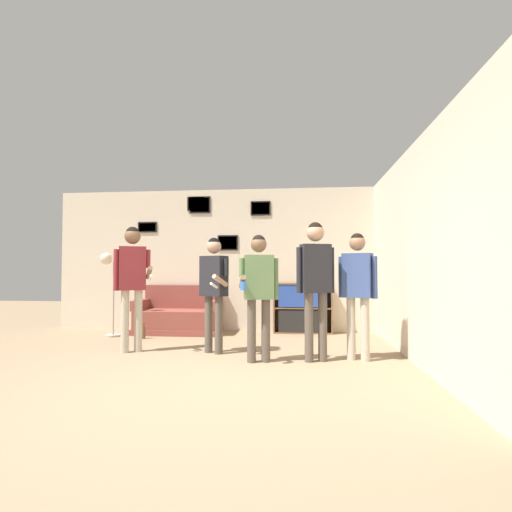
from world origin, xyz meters
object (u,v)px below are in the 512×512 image
Objects in this scene: floor_lamp at (114,266)px; person_spectator_near_bookshelf at (316,275)px; couch at (179,317)px; person_player_foreground_left at (132,274)px; person_player_foreground_center at (214,282)px; person_spectator_far_right at (358,282)px; person_watcher_holding_cup at (259,284)px; bottle_on_floor at (144,332)px; bookshelf at (303,308)px.

person_spectator_near_bookshelf is (3.42, -1.57, -0.12)m from floor_lamp.
person_player_foreground_left reaches higher than couch.
person_spectator_near_bookshelf reaches higher than person_player_foreground_center.
person_player_foreground_left reaches higher than person_spectator_far_right.
person_watcher_holding_cup is 0.91× the size of person_spectator_near_bookshelf.
couch is at bearing 127.69° from person_watcher_holding_cup.
person_player_foreground_left is at bearing 166.95° from person_watcher_holding_cup.
couch is 5.72× the size of bottle_on_floor.
person_spectator_near_bookshelf is at bearing -40.83° from couch.
person_player_foreground_center is at bearing 172.91° from person_spectator_far_right.
person_player_foreground_center is 0.83m from person_watcher_holding_cup.
bottle_on_floor is at bearing 144.00° from person_player_foreground_center.
person_player_foreground_left is 6.63× the size of bottle_on_floor.
person_watcher_holding_cup is 2.71m from bottle_on_floor.
person_player_foreground_left is 1.89m from person_watcher_holding_cup.
person_player_foreground_left reaches higher than bookshelf.
person_spectator_far_right is (2.94, -1.95, 0.70)m from couch.
bottle_on_floor is (-2.79, 1.39, -0.98)m from person_spectator_near_bookshelf.
bookshelf is 3.99× the size of bottle_on_floor.
couch is at bearing 26.37° from floor_lamp.
floor_lamp reaches higher than bottle_on_floor.
person_watcher_holding_cup reaches higher than bottle_on_floor.
person_watcher_holding_cup reaches higher than bookshelf.
floor_lamp is at bearing 148.18° from person_watcher_holding_cup.
person_player_foreground_center is at bearing 165.28° from person_spectator_near_bookshelf.
bottle_on_floor is (-1.41, 1.02, -0.87)m from person_player_foreground_center.
couch is 0.98× the size of floor_lamp.
couch is at bearing 59.83° from bottle_on_floor.
person_spectator_far_right is at bearing -7.09° from person_player_foreground_center.
bottle_on_floor is (-0.40, -0.68, -0.18)m from couch.
person_spectator_near_bookshelf is 3.27m from bottle_on_floor.
floor_lamp reaches higher than bookshelf.
person_watcher_holding_cup is (1.83, -0.42, -0.12)m from person_player_foreground_left.
person_watcher_holding_cup is at bearing -31.82° from floor_lamp.
couch is at bearing 120.65° from person_player_foreground_center.
person_player_foreground_center is (1.16, 0.05, -0.12)m from person_player_foreground_left.
floor_lamp is 1.28m from bottle_on_floor.
floor_lamp is at bearing 124.82° from person_player_foreground_left.
couch is 2.10m from person_player_foreground_center.
person_watcher_holding_cup is at bearing -13.05° from person_player_foreground_left.
floor_lamp is 0.96× the size of person_spectator_far_right.
person_player_foreground_left is at bearing -177.52° from person_player_foreground_center.
person_spectator_near_bookshelf is 0.56m from person_spectator_far_right.
floor_lamp is 0.97× the size of person_watcher_holding_cup.
bookshelf is 0.66× the size of person_player_foreground_center.
person_player_foreground_center is 1.44m from person_spectator_near_bookshelf.
person_spectator_far_right is at bearing -72.51° from bookshelf.
person_player_foreground_left is at bearing 172.96° from person_spectator_near_bookshelf.
couch is at bearing 139.17° from person_spectator_near_bookshelf.
person_player_foreground_left is 1.00× the size of person_spectator_near_bookshelf.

